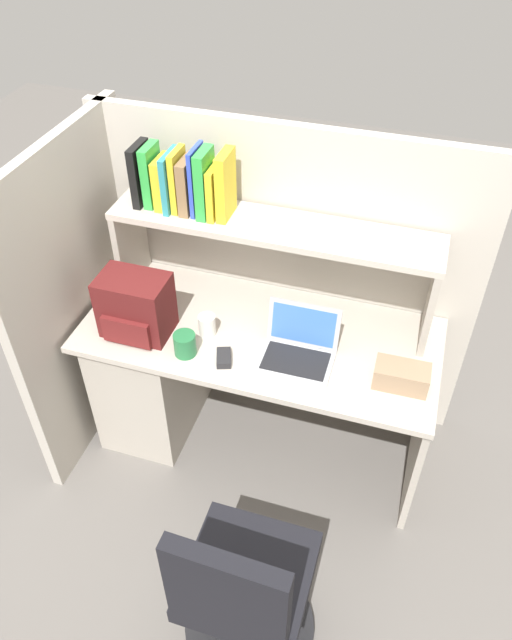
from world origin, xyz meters
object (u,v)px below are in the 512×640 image
at_px(computer_mouse, 224,358).
at_px(snack_canister, 185,344).
at_px(backpack, 135,307).
at_px(paper_cup, 207,325).
at_px(office_chair, 244,597).
at_px(laptop, 299,348).
at_px(tissue_box, 401,376).

relative_size(computer_mouse, snack_canister, 0.99).
height_order(computer_mouse, snack_canister, snack_canister).
bearing_deg(backpack, computer_mouse, -8.97).
bearing_deg(paper_cup, office_chair, -63.12).
relative_size(laptop, computer_mouse, 3.00).
relative_size(snack_canister, office_chair, 0.11).
height_order(computer_mouse, paper_cup, paper_cup).
relative_size(paper_cup, tissue_box, 0.45).
distance_m(laptop, office_chair, 0.99).
bearing_deg(snack_canister, office_chair, -56.60).
distance_m(laptop, tissue_box, 0.44).
bearing_deg(snack_canister, tissue_box, 5.66).
bearing_deg(office_chair, tissue_box, -112.46).
xyz_separation_m(paper_cup, snack_canister, (-0.05, -0.15, 0.00)).
bearing_deg(laptop, office_chair, -86.95).
relative_size(backpack, snack_canister, 2.87).
distance_m(backpack, snack_canister, 0.28).
distance_m(paper_cup, snack_canister, 0.15).
bearing_deg(tissue_box, backpack, 179.69).
height_order(backpack, snack_canister, backpack).
bearing_deg(laptop, tissue_box, -4.84).
xyz_separation_m(laptop, office_chair, (0.05, -0.91, -0.39)).
relative_size(laptop, backpack, 1.04).
relative_size(tissue_box, office_chair, 0.24).
height_order(laptop, office_chair, laptop).
distance_m(backpack, computer_mouse, 0.45).
bearing_deg(laptop, snack_canister, -164.87).
bearing_deg(laptop, backpack, -175.79).
bearing_deg(computer_mouse, paper_cup, 112.72).
bearing_deg(office_chair, backpack, -46.48).
relative_size(laptop, office_chair, 0.34).
bearing_deg(laptop, paper_cup, 177.30).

